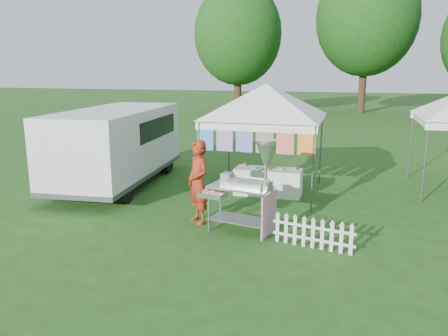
% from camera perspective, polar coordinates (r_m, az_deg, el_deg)
% --- Properties ---
extents(ground, '(120.00, 120.00, 0.00)m').
position_cam_1_polar(ground, '(9.09, 1.01, -8.95)').
color(ground, '#224614').
rests_on(ground, ground).
extents(canopy_main, '(4.24, 4.24, 3.45)m').
position_cam_1_polar(canopy_main, '(11.86, 5.54, 10.90)').
color(canopy_main, '#59595E').
rests_on(canopy_main, ground).
extents(tree_left, '(6.40, 6.40, 9.53)m').
position_cam_1_polar(tree_left, '(33.27, 1.85, 17.05)').
color(tree_left, '#321E12').
rests_on(tree_left, ground).
extents(tree_mid, '(7.60, 7.60, 11.52)m').
position_cam_1_polar(tree_mid, '(36.36, 18.18, 18.14)').
color(tree_mid, '#321E12').
rests_on(tree_mid, ground).
extents(donut_cart, '(1.56, 0.96, 1.99)m').
position_cam_1_polar(donut_cart, '(8.93, 3.33, -1.44)').
color(donut_cart, gray).
rests_on(donut_cart, ground).
extents(vendor, '(0.80, 0.79, 1.86)m').
position_cam_1_polar(vendor, '(9.63, -3.40, -1.87)').
color(vendor, '#9C2813').
rests_on(vendor, ground).
extents(cargo_van, '(2.61, 5.55, 2.24)m').
position_cam_1_polar(cargo_van, '(13.30, -13.57, 3.08)').
color(cargo_van, silver).
rests_on(cargo_van, ground).
extents(picket_fence, '(1.59, 0.35, 0.56)m').
position_cam_1_polar(picket_fence, '(8.61, 11.53, -8.44)').
color(picket_fence, silver).
rests_on(picket_fence, ground).
extents(display_table, '(1.80, 0.70, 0.73)m').
position_cam_1_polar(display_table, '(11.97, 5.77, -1.80)').
color(display_table, white).
rests_on(display_table, ground).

